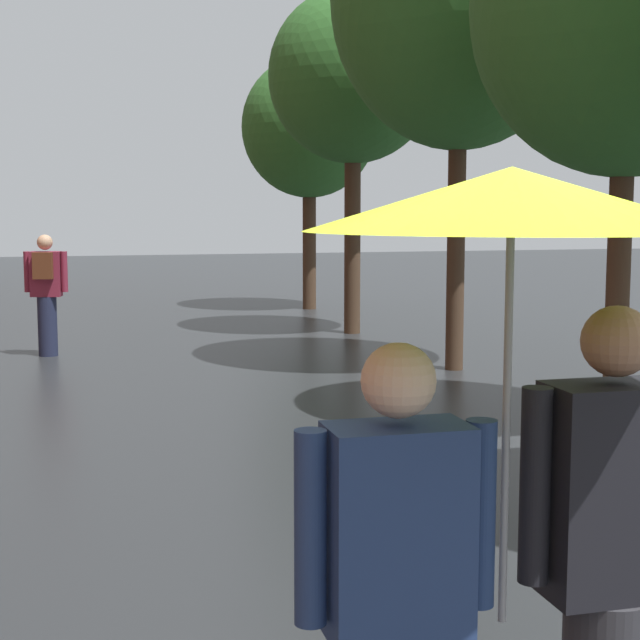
# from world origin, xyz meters

# --- Properties ---
(street_tree_1) EXTENTS (2.76, 2.76, 5.28)m
(street_tree_1) POSITION_xyz_m (3.20, 4.95, 3.77)
(street_tree_1) COLOR #473323
(street_tree_1) RESTS_ON ground
(street_tree_3) EXTENTS (2.69, 2.69, 5.48)m
(street_tree_3) POSITION_xyz_m (3.04, 12.12, 4.08)
(street_tree_3) COLOR #473323
(street_tree_3) RESTS_ON ground
(street_tree_4) EXTENTS (2.68, 2.68, 5.02)m
(street_tree_4) POSITION_xyz_m (3.40, 15.97, 3.61)
(street_tree_4) COLOR #473323
(street_tree_4) RESTS_ON ground
(couple_under_umbrella) EXTENTS (1.26, 1.18, 2.12)m
(couple_under_umbrella) POSITION_xyz_m (-0.52, -0.11, 1.44)
(couple_under_umbrella) COLOR #2D2D33
(couple_under_umbrella) RESTS_ON ground
(pedestrian_walking_midground) EXTENTS (0.58, 0.39, 1.67)m
(pedestrian_walking_midground) POSITION_xyz_m (-1.74, 10.98, 0.89)
(pedestrian_walking_midground) COLOR #1E233D
(pedestrian_walking_midground) RESTS_ON ground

